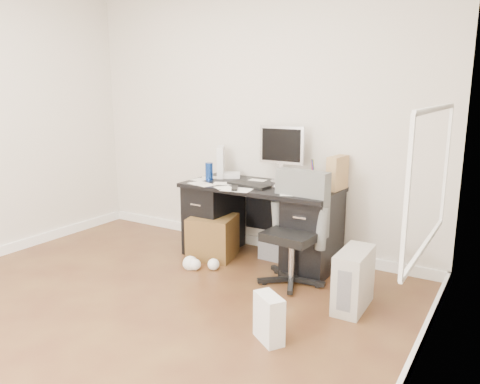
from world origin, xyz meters
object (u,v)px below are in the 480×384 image
object	(u,v)px
desk	(261,220)
lcd_monitor	(282,154)
keyboard	(249,185)
office_chair	(292,229)
pc_tower	(354,279)
wicker_basket	(213,237)

from	to	relation	value
desk	lcd_monitor	world-z (taller)	lcd_monitor
keyboard	office_chair	world-z (taller)	office_chair
office_chair	desk	bearing A→B (deg)	149.33
pc_tower	lcd_monitor	bearing A→B (deg)	141.99
office_chair	pc_tower	bearing A→B (deg)	-12.33
office_chair	wicker_basket	bearing A→B (deg)	174.74
lcd_monitor	wicker_basket	size ratio (longest dim) A/B	1.35
office_chair	wicker_basket	xyz separation A→B (m)	(-0.94, 0.17, -0.27)
pc_tower	wicker_basket	size ratio (longest dim) A/B	1.10
keyboard	pc_tower	distance (m)	1.38
lcd_monitor	office_chair	distance (m)	0.87
office_chair	pc_tower	xyz separation A→B (m)	(0.61, -0.19, -0.25)
keyboard	wicker_basket	size ratio (longest dim) A/B	1.03
lcd_monitor	office_chair	xyz separation A→B (m)	(0.39, -0.55, -0.55)
office_chair	pc_tower	distance (m)	0.69
pc_tower	wicker_basket	bearing A→B (deg)	165.72
desk	wicker_basket	world-z (taller)	desk
wicker_basket	pc_tower	bearing A→B (deg)	-12.96
keyboard	pc_tower	xyz separation A→B (m)	(1.19, -0.45, -0.53)
desk	pc_tower	bearing A→B (deg)	-26.31
office_chair	wicker_basket	world-z (taller)	office_chair
keyboard	wicker_basket	distance (m)	0.66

